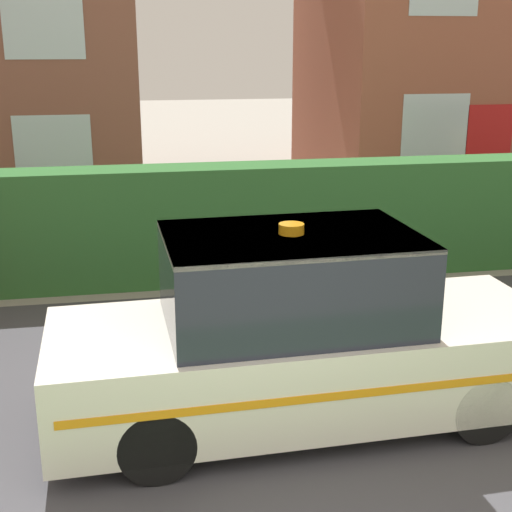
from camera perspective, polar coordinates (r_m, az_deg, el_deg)
road_strip at (r=7.44m, az=-1.08°, el=-9.69°), size 28.00×5.12×0.01m
garden_hedge at (r=10.21m, az=-1.73°, el=2.66°), size 13.27×0.72×1.66m
police_car at (r=6.37m, az=3.57°, el=-6.45°), size 4.54×1.77×1.84m
house_right at (r=18.33m, az=16.57°, el=18.68°), size 7.33×6.13×8.11m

